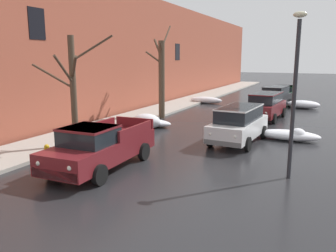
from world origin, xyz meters
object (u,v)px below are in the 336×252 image
object	(u,v)px
bare_tree_second_along_sidewalk	(73,89)
suv_black_parked_far_down_block	(276,96)
suv_maroon_parked_kerbside_mid	(266,105)
bare_tree_mid_block	(161,76)
street_lamp_post	(295,88)
pickup_truck_maroon_approaching_near_lane	(100,146)
fire_hydrant	(47,153)
suv_white_parked_kerbside_close	(239,123)
sedan_green_queued_behind_truck	(285,93)

from	to	relation	value
bare_tree_second_along_sidewalk	suv_black_parked_far_down_block	bearing A→B (deg)	69.75
bare_tree_second_along_sidewalk	suv_maroon_parked_kerbside_mid	distance (m)	13.72
bare_tree_mid_block	suv_maroon_parked_kerbside_mid	size ratio (longest dim) A/B	1.33
bare_tree_second_along_sidewalk	street_lamp_post	world-z (taller)	street_lamp_post
bare_tree_mid_block	street_lamp_post	world-z (taller)	bare_tree_mid_block
pickup_truck_maroon_approaching_near_lane	fire_hydrant	size ratio (longest dim) A/B	7.57
bare_tree_mid_block	fire_hydrant	xyz separation A→B (m)	(0.28, -11.34, -2.59)
suv_white_parked_kerbside_close	sedan_green_queued_behind_truck	world-z (taller)	suv_white_parked_kerbside_close
sedan_green_queued_behind_truck	fire_hydrant	xyz separation A→B (m)	(-6.38, -25.95, -0.40)
suv_black_parked_far_down_block	sedan_green_queued_behind_truck	distance (m)	6.13
bare_tree_mid_block	sedan_green_queued_behind_truck	bearing A→B (deg)	65.49
suv_white_parked_kerbside_close	street_lamp_post	xyz separation A→B (m)	(2.88, -4.43, 2.20)
bare_tree_mid_block	suv_white_parked_kerbside_close	bearing A→B (deg)	-36.00
sedan_green_queued_behind_truck	street_lamp_post	xyz separation A→B (m)	(2.89, -23.89, 2.44)
suv_white_parked_kerbside_close	street_lamp_post	size ratio (longest dim) A/B	0.86
street_lamp_post	suv_maroon_parked_kerbside_mid	bearing A→B (deg)	103.24
suv_black_parked_far_down_block	bare_tree_mid_block	bearing A→B (deg)	-127.88
suv_black_parked_far_down_block	street_lamp_post	size ratio (longest dim) A/B	0.83
suv_white_parked_kerbside_close	suv_maroon_parked_kerbside_mid	distance (m)	7.38
suv_maroon_parked_kerbside_mid	bare_tree_second_along_sidewalk	bearing A→B (deg)	-119.65
suv_maroon_parked_kerbside_mid	fire_hydrant	world-z (taller)	suv_maroon_parked_kerbside_mid
suv_white_parked_kerbside_close	fire_hydrant	distance (m)	9.13
fire_hydrant	street_lamp_post	size ratio (longest dim) A/B	0.13
bare_tree_second_along_sidewalk	sedan_green_queued_behind_truck	bearing A→B (deg)	74.52
suv_maroon_parked_kerbside_mid	pickup_truck_maroon_approaching_near_lane	bearing A→B (deg)	-105.79
suv_white_parked_kerbside_close	suv_maroon_parked_kerbside_mid	world-z (taller)	same
bare_tree_second_along_sidewalk	fire_hydrant	xyz separation A→B (m)	(0.24, -2.06, -2.45)
fire_hydrant	street_lamp_post	world-z (taller)	street_lamp_post
pickup_truck_maroon_approaching_near_lane	fire_hydrant	distance (m)	2.65
suv_maroon_parked_kerbside_mid	sedan_green_queued_behind_truck	distance (m)	12.08
bare_tree_mid_block	street_lamp_post	distance (m)	13.32
suv_black_parked_far_down_block	sedan_green_queued_behind_truck	world-z (taller)	suv_black_parked_far_down_block
pickup_truck_maroon_approaching_near_lane	suv_maroon_parked_kerbside_mid	distance (m)	14.33
suv_black_parked_far_down_block	sedan_green_queued_behind_truck	bearing A→B (deg)	89.41
pickup_truck_maroon_approaching_near_lane	street_lamp_post	world-z (taller)	street_lamp_post
suv_maroon_parked_kerbside_mid	suv_black_parked_far_down_block	distance (m)	5.95
bare_tree_mid_block	pickup_truck_maroon_approaching_near_lane	world-z (taller)	bare_tree_mid_block
pickup_truck_maroon_approaching_near_lane	sedan_green_queued_behind_truck	size ratio (longest dim) A/B	1.22
bare_tree_second_along_sidewalk	pickup_truck_maroon_approaching_near_lane	xyz separation A→B (m)	(2.83, -1.97, -1.92)
pickup_truck_maroon_approaching_near_lane	street_lamp_post	size ratio (longest dim) A/B	0.95
suv_white_parked_kerbside_close	fire_hydrant	world-z (taller)	suv_white_parked_kerbside_close
sedan_green_queued_behind_truck	bare_tree_second_along_sidewalk	bearing A→B (deg)	-105.48
bare_tree_second_along_sidewalk	fire_hydrant	world-z (taller)	bare_tree_second_along_sidewalk
sedan_green_queued_behind_truck	fire_hydrant	size ratio (longest dim) A/B	6.23
bare_tree_mid_block	suv_black_parked_far_down_block	xyz separation A→B (m)	(6.60, 8.48, -1.96)
pickup_truck_maroon_approaching_near_lane	fire_hydrant	world-z (taller)	pickup_truck_maroon_approaching_near_lane
suv_maroon_parked_kerbside_mid	suv_black_parked_far_down_block	world-z (taller)	same
fire_hydrant	bare_tree_second_along_sidewalk	bearing A→B (deg)	96.54
suv_black_parked_far_down_block	fire_hydrant	distance (m)	20.82
suv_white_parked_kerbside_close	pickup_truck_maroon_approaching_near_lane	bearing A→B (deg)	-120.70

